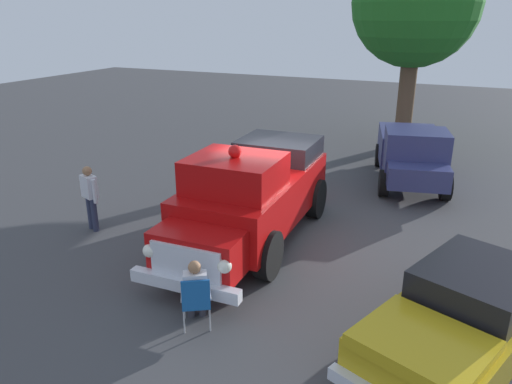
{
  "coord_description": "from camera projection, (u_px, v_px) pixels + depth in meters",
  "views": [
    {
      "loc": [
        4.0,
        -10.23,
        5.17
      ],
      "look_at": [
        -0.51,
        -0.3,
        1.16
      ],
      "focal_mm": 34.2,
      "sensor_mm": 36.0,
      "label": 1
    }
  ],
  "objects": [
    {
      "name": "ground_plane",
      "position": [
        280.0,
        235.0,
        12.08
      ],
      "size": [
        60.0,
        60.0,
        0.0
      ],
      "primitive_type": "plane",
      "color": "#424244"
    },
    {
      "name": "vintage_fire_truck",
      "position": [
        252.0,
        194.0,
        11.4
      ],
      "size": [
        2.46,
        6.01,
        2.59
      ],
      "color": "black",
      "rests_on": "ground"
    },
    {
      "name": "parked_pickup",
      "position": [
        412.0,
        152.0,
        15.53
      ],
      "size": [
        2.89,
        5.09,
        1.9
      ],
      "color": "black",
      "rests_on": "ground"
    },
    {
      "name": "spectator_standing",
      "position": [
        90.0,
        194.0,
        12.05
      ],
      "size": [
        0.63,
        0.39,
        1.68
      ],
      "color": "#2D334C",
      "rests_on": "ground"
    },
    {
      "name": "oak_tree_left",
      "position": [
        416.0,
        4.0,
        18.18
      ],
      "size": [
        4.76,
        4.76,
        7.91
      ],
      "color": "brown",
      "rests_on": "ground"
    },
    {
      "name": "classic_hot_rod",
      "position": [
        465.0,
        315.0,
        7.58
      ],
      "size": [
        3.28,
        4.73,
        1.46
      ],
      "color": "black",
      "rests_on": "ground"
    },
    {
      "name": "traffic_cone",
      "position": [
        240.0,
        185.0,
        14.64
      ],
      "size": [
        0.4,
        0.4,
        0.64
      ],
      "color": "orange",
      "rests_on": "ground"
    },
    {
      "name": "lawn_chair_near_truck",
      "position": [
        196.0,
        299.0,
        8.29
      ],
      "size": [
        0.68,
        0.68,
        1.02
      ],
      "color": "#B7BABF",
      "rests_on": "ground"
    },
    {
      "name": "spectator_seated",
      "position": [
        196.0,
        290.0,
        8.38
      ],
      "size": [
        0.6,
        0.65,
        1.29
      ],
      "color": "#383842",
      "rests_on": "ground"
    }
  ]
}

